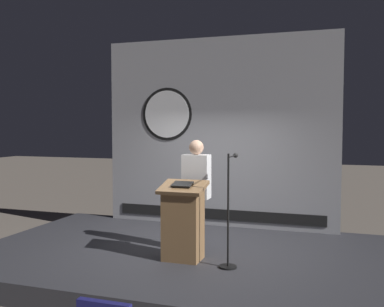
% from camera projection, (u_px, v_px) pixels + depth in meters
% --- Properties ---
extents(ground_plane, '(40.00, 40.00, 0.00)m').
position_uv_depth(ground_plane, '(186.00, 270.00, 6.79)').
color(ground_plane, '#6B6056').
extents(stage_platform, '(6.40, 4.00, 0.30)m').
position_uv_depth(stage_platform, '(186.00, 261.00, 6.78)').
color(stage_platform, '#333338').
rests_on(stage_platform, ground).
extents(banner_display, '(4.45, 0.12, 3.55)m').
position_uv_depth(banner_display, '(217.00, 133.00, 8.42)').
color(banner_display, '#9E9EA3').
rests_on(banner_display, stage_platform).
extents(podium, '(0.64, 0.50, 1.12)m').
position_uv_depth(podium, '(183.00, 222.00, 6.30)').
color(podium, olive).
rests_on(podium, stage_platform).
extents(speaker_person, '(0.40, 0.26, 1.69)m').
position_uv_depth(speaker_person, '(196.00, 195.00, 6.72)').
color(speaker_person, black).
rests_on(speaker_person, stage_platform).
extents(microphone_stand, '(0.24, 0.57, 1.53)m').
position_uv_depth(microphone_stand, '(229.00, 226.00, 5.99)').
color(microphone_stand, black).
rests_on(microphone_stand, stage_platform).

